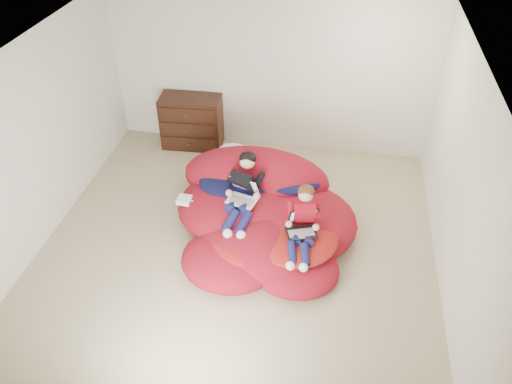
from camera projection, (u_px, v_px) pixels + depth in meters
name	position (u px, v px, depth m)	size (l,w,h in m)	color
room_shell	(238.00, 232.00, 6.37)	(5.10, 5.10, 2.77)	tan
dresser	(192.00, 122.00, 8.15)	(1.00, 0.57, 0.87)	black
beanbag_pile	(262.00, 214.00, 6.58)	(2.47, 2.36, 0.95)	maroon
cream_pillow	(234.00, 154.00, 7.08)	(0.47, 0.30, 0.30)	silver
older_boy	(244.00, 188.00, 6.36)	(0.40, 1.06, 0.66)	black
younger_boy	(303.00, 220.00, 5.96)	(0.33, 0.92, 0.64)	#A80E1D
laptop_white	(243.00, 194.00, 6.34)	(0.42, 0.46, 0.25)	white
laptop_black	(302.00, 225.00, 5.97)	(0.42, 0.45, 0.25)	black
power_adapter	(184.00, 200.00, 6.57)	(0.18, 0.18, 0.07)	white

